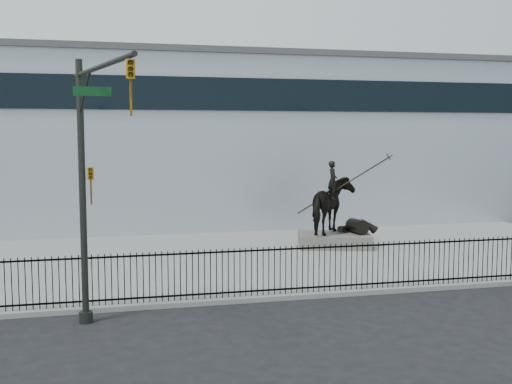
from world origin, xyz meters
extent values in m
plane|color=black|center=(0.00, 0.00, 0.00)|extent=(120.00, 120.00, 0.00)
cube|color=gray|center=(0.00, 7.00, 0.07)|extent=(30.00, 12.00, 0.15)
cube|color=#B7BEC7|center=(0.00, 20.00, 4.50)|extent=(44.00, 14.00, 9.00)
cube|color=black|center=(0.00, 1.25, 0.30)|extent=(22.00, 0.05, 0.05)
cube|color=black|center=(0.00, 1.25, 1.55)|extent=(22.00, 0.05, 0.05)
cube|color=black|center=(0.00, 1.25, 0.90)|extent=(22.00, 0.03, 1.50)
cube|color=#595652|center=(3.11, 8.26, 0.44)|extent=(3.50, 2.81, 0.58)
imported|color=black|center=(3.11, 8.26, 1.95)|extent=(2.62, 2.87, 2.45)
imported|color=black|center=(3.02, 8.29, 3.07)|extent=(0.53, 0.68, 1.66)
cylinder|color=black|center=(3.43, 8.18, 2.82)|extent=(3.83, 1.03, 2.49)
cylinder|color=black|center=(-7.00, 0.20, 0.15)|extent=(0.36, 0.36, 0.30)
cylinder|color=black|center=(-7.00, 0.20, 3.50)|extent=(0.18, 0.18, 7.00)
cylinder|color=black|center=(-6.40, -1.92, 6.60)|extent=(1.47, 4.84, 0.12)
imported|color=#B88314|center=(-5.80, -4.05, 5.97)|extent=(0.18, 0.22, 1.10)
imported|color=#B88314|center=(-6.78, 0.20, 3.70)|extent=(0.16, 0.20, 1.00)
cube|color=#0C3F19|center=(-6.64, -1.00, 6.10)|extent=(0.90, 0.03, 0.22)
camera|label=1|loc=(-6.11, -16.15, 5.08)|focal=42.00mm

